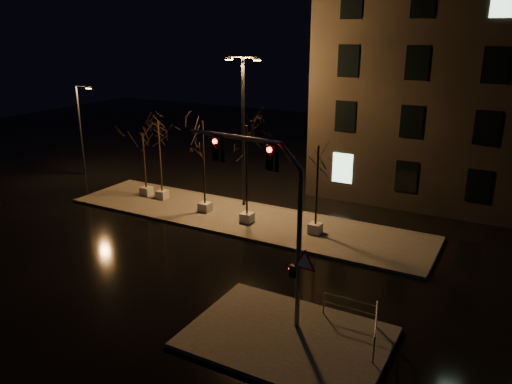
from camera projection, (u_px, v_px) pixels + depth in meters
The scene contains 13 objects.
ground at pixel (178, 258), 24.22m from camera, with size 90.00×90.00×0.00m, color black.
median at pixel (241, 218), 29.19m from camera, with size 22.00×5.00×0.15m, color #413E3A.
sidewalk_corner at pixel (287, 337), 17.83m from camera, with size 7.00×5.00×0.15m, color #413E3A.
tree_0 at pixel (143, 147), 32.01m from camera, with size 1.80×1.80×4.28m.
tree_1 at pixel (159, 138), 31.11m from camera, with size 1.80×1.80×5.22m.
tree_2 at pixel (203, 142), 28.71m from camera, with size 1.80×1.80×5.63m.
tree_3 at pixel (247, 148), 27.00m from camera, with size 1.80×1.80×5.69m.
tree_4 at pixel (318, 165), 25.65m from camera, with size 1.80×1.80×4.96m.
traffic_signal_mast at pixel (273, 205), 17.60m from camera, with size 5.58×0.67×6.84m.
streetlight_main at pixel (243, 122), 29.58m from camera, with size 2.25×0.44×8.99m.
streetlight_far at pixel (81, 127), 37.20m from camera, with size 1.30×0.55×6.73m.
guard_rail_a at pixel (350, 306), 18.55m from camera, with size 2.10×0.06×0.91m.
guard_rail_b at pixel (376, 326), 17.15m from camera, with size 0.58×2.19×1.07m.
Camera 1 is at (13.94, -17.49, 10.52)m, focal length 35.00 mm.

